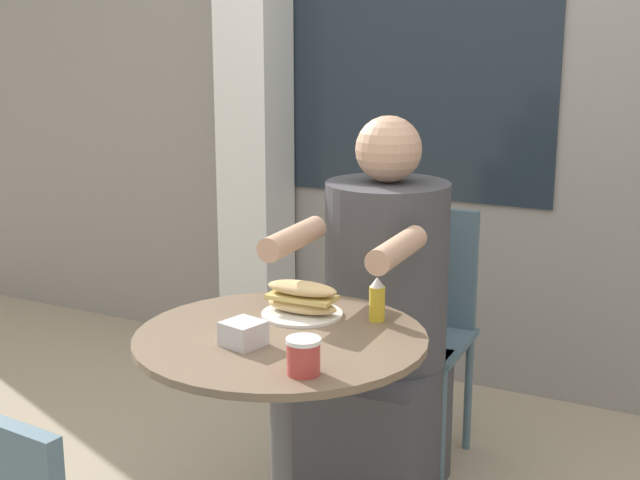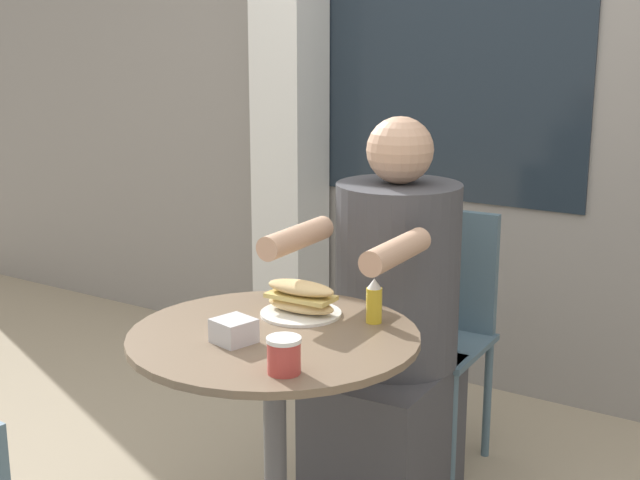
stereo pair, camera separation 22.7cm
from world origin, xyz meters
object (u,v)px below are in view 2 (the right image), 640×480
at_px(cafe_table, 275,403).
at_px(seated_diner, 391,343).
at_px(sandwich_on_plate, 301,300).
at_px(condiment_bottle, 374,301).
at_px(drink_cup, 284,355).
at_px(diner_chair, 438,313).

height_order(cafe_table, seated_diner, seated_diner).
height_order(sandwich_on_plate, condiment_bottle, condiment_bottle).
bearing_deg(condiment_bottle, cafe_table, -128.76).
xyz_separation_m(drink_cup, condiment_bottle, (-0.01, 0.41, 0.02)).
distance_m(diner_chair, drink_cup, 1.16).
bearing_deg(cafe_table, sandwich_on_plate, 99.15).
distance_m(diner_chair, condiment_bottle, 0.77).
relative_size(diner_chair, sandwich_on_plate, 3.96).
bearing_deg(sandwich_on_plate, drink_cup, -60.85).
bearing_deg(seated_diner, drink_cup, 97.48).
relative_size(diner_chair, condiment_bottle, 7.25).
distance_m(seated_diner, sandwich_on_plate, 0.48).
xyz_separation_m(cafe_table, diner_chair, (0.02, 0.93, -0.01)).
distance_m(cafe_table, diner_chair, 0.93).
distance_m(cafe_table, condiment_bottle, 0.37).
distance_m(sandwich_on_plate, drink_cup, 0.41).
distance_m(cafe_table, drink_cup, 0.36).
height_order(seated_diner, drink_cup, seated_diner).
bearing_deg(cafe_table, drink_cup, -48.90).
height_order(sandwich_on_plate, drink_cup, sandwich_on_plate).
relative_size(cafe_table, condiment_bottle, 6.21).
relative_size(cafe_table, sandwich_on_plate, 3.39).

